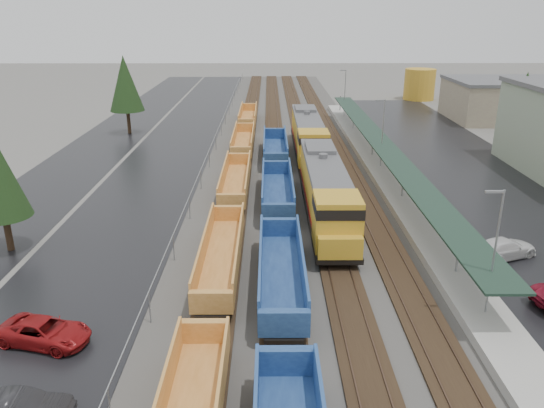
# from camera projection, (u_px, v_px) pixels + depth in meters

# --- Properties ---
(ballast_strip) EXTENTS (20.00, 160.00, 0.08)m
(ballast_strip) POSITION_uv_depth(u_px,v_px,m) (290.00, 150.00, 67.78)
(ballast_strip) COLOR #302D2B
(ballast_strip) RESTS_ON ground
(trackbed) EXTENTS (14.60, 160.00, 0.22)m
(trackbed) POSITION_uv_depth(u_px,v_px,m) (290.00, 149.00, 67.74)
(trackbed) COLOR black
(trackbed) RESTS_ON ground
(west_parking_lot) EXTENTS (10.00, 160.00, 0.02)m
(west_parking_lot) POSITION_uv_depth(u_px,v_px,m) (173.00, 150.00, 67.71)
(west_parking_lot) COLOR black
(west_parking_lot) RESTS_ON ground
(west_road) EXTENTS (9.00, 160.00, 0.02)m
(west_road) POSITION_uv_depth(u_px,v_px,m) (95.00, 150.00, 67.65)
(west_road) COLOR black
(west_road) RESTS_ON ground
(east_commuter_lot) EXTENTS (16.00, 100.00, 0.02)m
(east_commuter_lot) POSITION_uv_depth(u_px,v_px,m) (466.00, 172.00, 58.51)
(east_commuter_lot) COLOR black
(east_commuter_lot) RESTS_ON ground
(station_platform) EXTENTS (3.00, 80.00, 8.00)m
(station_platform) POSITION_uv_depth(u_px,v_px,m) (380.00, 166.00, 58.22)
(station_platform) COLOR #9E9B93
(station_platform) RESTS_ON ground
(chainlink_fence) EXTENTS (0.08, 160.04, 2.02)m
(chainlink_fence) POSITION_uv_depth(u_px,v_px,m) (215.00, 141.00, 65.72)
(chainlink_fence) COLOR gray
(chainlink_fence) RESTS_ON ground
(distant_hills) EXTENTS (301.00, 140.00, 25.20)m
(distant_hills) POSITION_uv_depth(u_px,v_px,m) (389.00, 56.00, 209.60)
(distant_hills) COLOR #50634D
(distant_hills) RESTS_ON ground
(tree_west_far) EXTENTS (4.84, 4.84, 11.00)m
(tree_west_far) POSITION_uv_depth(u_px,v_px,m) (125.00, 84.00, 74.61)
(tree_west_far) COLOR #332316
(tree_west_far) RESTS_ON ground
(tree_east) EXTENTS (4.40, 4.40, 10.00)m
(tree_east) POSITION_uv_depth(u_px,v_px,m) (523.00, 102.00, 63.86)
(tree_east) COLOR #332316
(tree_east) RESTS_ON ground
(locomotive_lead) EXTENTS (3.28, 21.58, 4.89)m
(locomotive_lead) POSITION_uv_depth(u_px,v_px,m) (326.00, 191.00, 44.32)
(locomotive_lead) COLOR black
(locomotive_lead) RESTS_ON ground
(locomotive_trail) EXTENTS (3.28, 21.58, 4.89)m
(locomotive_trail) POSITION_uv_depth(u_px,v_px,m) (308.00, 135.00, 64.04)
(locomotive_trail) COLOR black
(locomotive_trail) RESTS_ON ground
(well_string_yellow) EXTENTS (2.51, 97.52, 2.23)m
(well_string_yellow) POSITION_uv_depth(u_px,v_px,m) (230.00, 211.00, 43.88)
(well_string_yellow) COLOR #B57632
(well_string_yellow) RESTS_ON ground
(well_string_blue) EXTENTS (2.76, 77.60, 2.45)m
(well_string_blue) POSITION_uv_depth(u_px,v_px,m) (281.00, 273.00, 33.47)
(well_string_blue) COLOR navy
(well_string_blue) RESTS_ON ground
(storage_tank) EXTENTS (6.02, 6.02, 6.02)m
(storage_tank) POSITION_uv_depth(u_px,v_px,m) (419.00, 84.00, 105.41)
(storage_tank) COLOR gold
(storage_tank) RESTS_ON ground
(parked_car_west_c) EXTENTS (3.43, 5.37, 1.38)m
(parked_car_west_c) POSITION_uv_depth(u_px,v_px,m) (44.00, 332.00, 28.17)
(parked_car_west_c) COLOR maroon
(parked_car_west_c) RESTS_ON ground
(parked_car_east_c) EXTENTS (3.85, 5.42, 1.46)m
(parked_car_east_c) POSITION_uv_depth(u_px,v_px,m) (504.00, 248.00, 37.99)
(parked_car_east_c) COLOR silver
(parked_car_east_c) RESTS_ON ground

